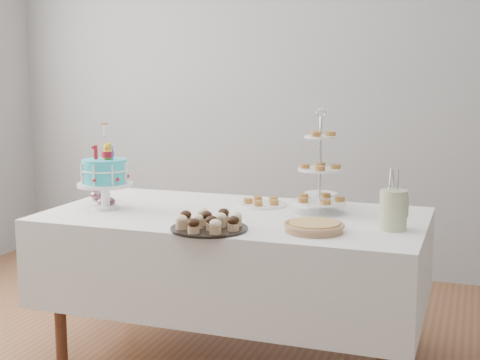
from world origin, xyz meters
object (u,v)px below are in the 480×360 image
(jam_bowl_a, at_px, (106,202))
(jam_bowl_b, at_px, (100,195))
(utensil_pitcher, at_px, (393,208))
(cupcake_tray, at_px, (209,221))
(table, at_px, (234,256))
(plate_stack, at_px, (320,199))
(pastry_plate, at_px, (262,202))
(tiered_stand, at_px, (320,170))
(pie, at_px, (314,226))
(birthday_cake, at_px, (105,186))

(jam_bowl_a, relative_size, jam_bowl_b, 0.83)
(utensil_pitcher, bearing_deg, jam_bowl_b, 150.02)
(cupcake_tray, xyz_separation_m, utensil_pitcher, (0.79, 0.29, 0.06))
(table, distance_m, cupcake_tray, 0.47)
(plate_stack, height_order, pastry_plate, plate_stack)
(table, distance_m, tiered_stand, 0.63)
(cupcake_tray, relative_size, utensil_pitcher, 1.27)
(pie, bearing_deg, birthday_cake, 172.95)
(pie, bearing_deg, cupcake_tray, -165.04)
(table, bearing_deg, pie, -28.52)
(tiered_stand, distance_m, plate_stack, 0.27)
(plate_stack, distance_m, utensil_pitcher, 0.64)
(table, bearing_deg, jam_bowl_a, -174.63)
(table, relative_size, jam_bowl_a, 20.16)
(plate_stack, relative_size, utensil_pitcher, 0.65)
(table, xyz_separation_m, jam_bowl_a, (-0.71, -0.07, 0.25))
(table, relative_size, birthday_cake, 4.24)
(pastry_plate, bearing_deg, jam_bowl_a, -158.17)
(birthday_cake, height_order, jam_bowl_b, birthday_cake)
(pie, relative_size, plate_stack, 1.52)
(table, distance_m, jam_bowl_b, 0.88)
(cupcake_tray, relative_size, jam_bowl_a, 3.75)
(cupcake_tray, relative_size, plate_stack, 1.96)
(birthday_cake, height_order, tiered_stand, tiered_stand)
(tiered_stand, xyz_separation_m, plate_stack, (-0.04, 0.20, -0.19))
(birthday_cake, height_order, plate_stack, birthday_cake)
(pie, height_order, utensil_pitcher, utensil_pitcher)
(cupcake_tray, height_order, utensil_pitcher, utensil_pitcher)
(pie, xyz_separation_m, jam_bowl_a, (-1.19, 0.19, 0.00))
(pastry_plate, xyz_separation_m, utensil_pitcher, (0.74, -0.35, 0.08))
(table, height_order, pastry_plate, pastry_plate)
(plate_stack, xyz_separation_m, utensil_pitcher, (0.44, -0.45, 0.06))
(table, height_order, utensil_pitcher, utensil_pitcher)
(birthday_cake, bearing_deg, cupcake_tray, -24.93)
(birthday_cake, xyz_separation_m, pie, (1.16, -0.14, -0.10))
(utensil_pitcher, bearing_deg, jam_bowl_a, 155.13)
(cupcake_tray, height_order, plate_stack, cupcake_tray)
(plate_stack, bearing_deg, utensil_pitcher, -45.72)
(table, distance_m, plate_stack, 0.57)
(plate_stack, distance_m, jam_bowl_a, 1.16)
(pastry_plate, bearing_deg, utensil_pitcher, -25.03)
(tiered_stand, relative_size, jam_bowl_b, 4.67)
(tiered_stand, bearing_deg, pie, -80.26)
(table, height_order, tiered_stand, tiered_stand)
(plate_stack, bearing_deg, tiered_stand, -78.48)
(jam_bowl_b, bearing_deg, jam_bowl_a, -49.27)
(utensil_pitcher, bearing_deg, table, 149.39)
(pie, relative_size, tiered_stand, 0.52)
(tiered_stand, height_order, jam_bowl_b, tiered_stand)
(pastry_plate, xyz_separation_m, jam_bowl_a, (-0.78, -0.31, 0.01))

